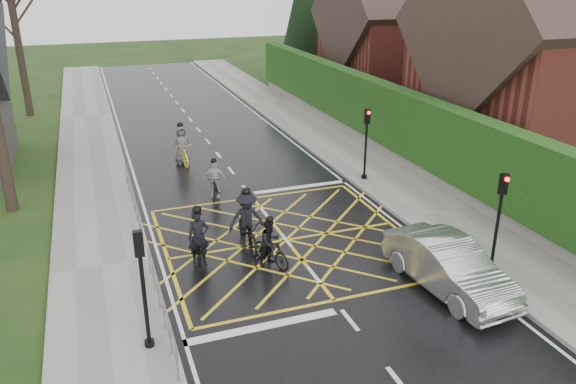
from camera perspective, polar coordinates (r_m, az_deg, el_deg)
ground at (r=19.20m, az=-0.20°, el=-4.91°), size 120.00×120.00×0.00m
road at (r=19.20m, az=-0.20°, el=-4.89°), size 9.00×80.00×0.01m
sidewalk_right at (r=21.73m, az=14.88°, el=-2.16°), size 3.00×80.00×0.15m
sidewalk_left at (r=18.28m, az=-18.36°, el=-7.31°), size 3.00×80.00×0.15m
stone_wall at (r=27.24m, az=11.00°, el=3.67°), size 0.50×38.00×0.70m
hedge at (r=26.76m, az=11.27°, el=7.23°), size 0.90×38.00×2.80m
house_near at (r=29.02m, az=26.01°, el=11.92°), size 11.80×9.80×11.30m
house_far at (r=40.08m, az=11.50°, el=15.22°), size 9.80×8.80×10.30m
conifer at (r=45.43m, az=1.62°, el=17.15°), size 4.60×4.60×10.00m
railing_south at (r=14.93m, az=-12.81°, el=-10.49°), size 0.05×5.04×1.03m
railing_north at (r=21.66m, az=-15.53°, el=-0.27°), size 0.05×6.04×1.03m
traffic_light_ne at (r=24.10m, az=7.92°, el=4.76°), size 0.24×0.31×3.21m
traffic_light_se at (r=17.58m, az=20.52°, el=-3.01°), size 0.24×0.31×3.21m
traffic_light_sw at (r=13.60m, az=-14.44°, el=-9.75°), size 0.24×0.31×3.21m
cyclist_rear at (r=17.61m, az=-8.97°, el=-5.46°), size 0.89×2.09×1.97m
cyclist_back at (r=17.42m, az=-1.79°, el=-5.58°), size 1.05×1.68×1.64m
cyclist_mid at (r=18.47m, az=-4.14°, el=-3.45°), size 1.26×2.17×2.10m
cyclist_front at (r=22.67m, az=-7.42°, el=0.88°), size 0.96×1.72×1.66m
cyclist_lead at (r=26.94m, az=-10.71°, el=4.26°), size 0.94×2.12×2.01m
car at (r=16.74m, az=16.00°, el=-7.23°), size 1.96×4.62×1.48m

